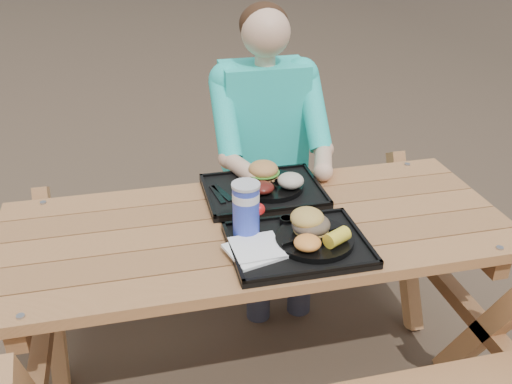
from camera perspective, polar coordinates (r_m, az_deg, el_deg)
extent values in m
plane|color=#999999|center=(2.49, 0.00, -18.17)|extent=(60.00, 60.00, 0.00)
cube|color=black|center=(1.89, 4.20, -5.39)|extent=(0.45, 0.35, 0.02)
cube|color=black|center=(2.22, 0.73, 0.00)|extent=(0.45, 0.35, 0.02)
cylinder|color=black|center=(1.89, 5.86, -4.74)|extent=(0.26, 0.26, 0.02)
cylinder|color=black|center=(2.22, 1.43, 0.66)|extent=(0.26, 0.26, 0.02)
cube|color=white|center=(1.83, -0.18, -5.84)|extent=(0.20, 0.20, 0.02)
cylinder|color=#182FB9|center=(1.89, -1.01, -1.89)|extent=(0.09, 0.09, 0.18)
cylinder|color=#310B05|center=(1.98, 3.06, -2.94)|extent=(0.05, 0.05, 0.03)
cylinder|color=gold|center=(1.98, 4.61, -2.88)|extent=(0.05, 0.05, 0.03)
ellipsoid|color=#FFA143|center=(1.81, 5.17, -5.08)|extent=(0.09, 0.09, 0.04)
cube|color=black|center=(2.19, -3.39, -0.08)|extent=(0.07, 0.15, 0.01)
ellipsoid|color=#561611|center=(2.14, 0.64, 0.45)|extent=(0.09, 0.09, 0.04)
ellipsoid|color=beige|center=(2.18, 3.49, 1.15)|extent=(0.10, 0.10, 0.06)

